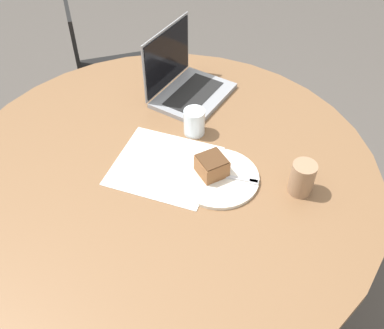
{
  "coord_description": "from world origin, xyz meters",
  "views": [
    {
      "loc": [
        -0.0,
        -1.02,
        1.79
      ],
      "look_at": [
        0.08,
        -0.03,
        0.8
      ],
      "focal_mm": 42.0,
      "sensor_mm": 36.0,
      "label": 1
    }
  ],
  "objects_px": {
    "coffee_glass": "(303,178)",
    "laptop": "(186,84)",
    "chair": "(108,76)",
    "plate": "(219,178)"
  },
  "relations": [
    {
      "from": "coffee_glass",
      "to": "chair",
      "type": "bearing_deg",
      "value": 121.17
    },
    {
      "from": "plate",
      "to": "coffee_glass",
      "type": "relative_size",
      "value": 2.35
    },
    {
      "from": "chair",
      "to": "plate",
      "type": "xyz_separation_m",
      "value": [
        0.43,
        -1.05,
        0.3
      ]
    },
    {
      "from": "coffee_glass",
      "to": "laptop",
      "type": "distance_m",
      "value": 0.61
    },
    {
      "from": "coffee_glass",
      "to": "laptop",
      "type": "height_order",
      "value": "laptop"
    },
    {
      "from": "chair",
      "to": "laptop",
      "type": "relative_size",
      "value": 2.38
    },
    {
      "from": "chair",
      "to": "plate",
      "type": "distance_m",
      "value": 1.17
    },
    {
      "from": "chair",
      "to": "plate",
      "type": "bearing_deg",
      "value": 11.17
    },
    {
      "from": "plate",
      "to": "coffee_glass",
      "type": "xyz_separation_m",
      "value": [
        0.24,
        -0.07,
        0.05
      ]
    },
    {
      "from": "chair",
      "to": "plate",
      "type": "relative_size",
      "value": 3.44
    }
  ]
}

